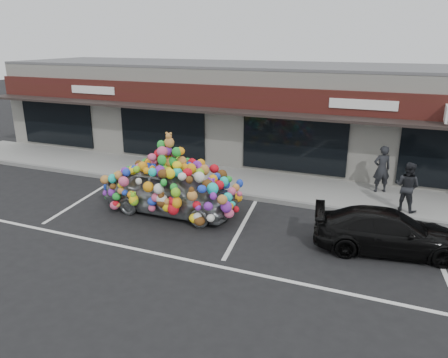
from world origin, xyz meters
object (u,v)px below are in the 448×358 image
at_px(toy_car, 171,186).
at_px(black_sedan, 389,232).
at_px(pedestrian_a, 382,169).
at_px(pedestrian_b, 407,186).

bearing_deg(toy_car, black_sedan, -90.89).
relative_size(pedestrian_a, pedestrian_b, 1.06).
bearing_deg(pedestrian_b, pedestrian_a, -35.47).
relative_size(toy_car, black_sedan, 1.19).
bearing_deg(pedestrian_a, pedestrian_b, 92.77).
bearing_deg(pedestrian_a, black_sedan, 69.98).
distance_m(black_sedan, pedestrian_b, 2.96).
bearing_deg(black_sedan, pedestrian_b, -17.30).
xyz_separation_m(black_sedan, pedestrian_a, (-0.51, 4.47, 0.44)).
height_order(pedestrian_a, pedestrian_b, pedestrian_a).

